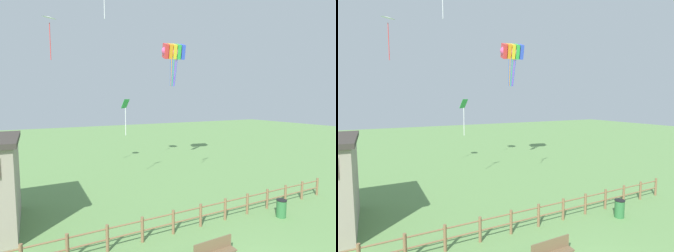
% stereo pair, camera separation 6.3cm
% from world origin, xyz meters
% --- Properties ---
extents(wooden_fence, '(20.38, 0.14, 1.15)m').
position_xyz_m(wooden_fence, '(0.00, 5.30, 0.64)').
color(wooden_fence, brown).
rests_on(wooden_fence, ground_plane).
extents(park_bench_near_fence, '(1.79, 0.42, 0.91)m').
position_xyz_m(park_bench_near_fence, '(-0.47, 2.58, 0.48)').
color(park_bench_near_fence, brown).
rests_on(park_bench_near_fence, ground_plane).
extents(trash_bin, '(0.55, 0.55, 0.95)m').
position_xyz_m(trash_bin, '(5.23, 4.16, 0.48)').
color(trash_bin, '#2D6B38').
rests_on(trash_bin, ground_plane).
extents(kite_rainbow_parafoil, '(2.64, 2.10, 4.08)m').
position_xyz_m(kite_rainbow_parafoil, '(5.74, 17.03, 10.87)').
color(kite_rainbow_parafoil, '#E54C8C').
extents(kite_green_diamond, '(0.68, 0.61, 2.74)m').
position_xyz_m(kite_green_diamond, '(-0.13, 13.94, 5.50)').
color(kite_green_diamond, green).
extents(kite_white_delta, '(1.27, 1.27, 3.02)m').
position_xyz_m(kite_white_delta, '(-5.04, 15.18, 11.79)').
color(kite_white_delta, white).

